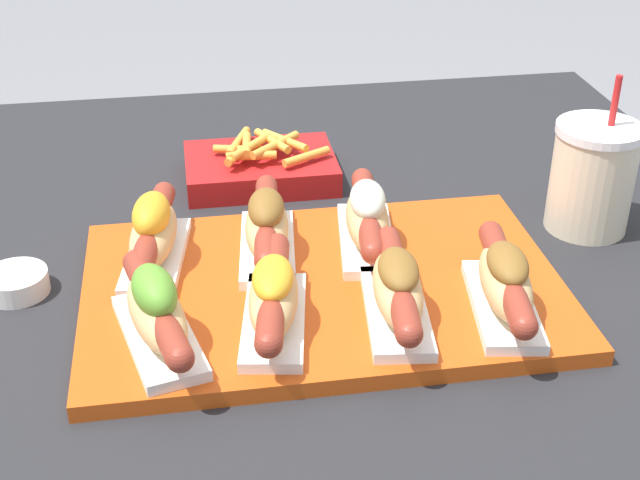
{
  "coord_description": "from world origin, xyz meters",
  "views": [
    {
      "loc": [
        -0.11,
        -0.9,
        1.24
      ],
      "look_at": [
        0.03,
        -0.09,
        0.76
      ],
      "focal_mm": 50.0,
      "sensor_mm": 36.0,
      "label": 1
    }
  ],
  "objects_px": {
    "serving_tray": "(323,289)",
    "sauce_bowl": "(16,282)",
    "hot_dog_3": "(505,282)",
    "hot_dog_5": "(267,226)",
    "hot_dog_6": "(367,218)",
    "drink_cup": "(592,177)",
    "hot_dog_4": "(153,233)",
    "hot_dog_2": "(397,289)",
    "hot_dog_1": "(273,297)",
    "hot_dog_0": "(156,311)",
    "fries_basket": "(261,167)"
  },
  "relations": [
    {
      "from": "drink_cup",
      "to": "hot_dog_2",
      "type": "bearing_deg",
      "value": -147.91
    },
    {
      "from": "hot_dog_6",
      "to": "drink_cup",
      "type": "bearing_deg",
      "value": 6.08
    },
    {
      "from": "sauce_bowl",
      "to": "fries_basket",
      "type": "distance_m",
      "value": 0.37
    },
    {
      "from": "hot_dog_4",
      "to": "hot_dog_6",
      "type": "xyz_separation_m",
      "value": [
        0.24,
        -0.0,
        -0.0
      ]
    },
    {
      "from": "hot_dog_4",
      "to": "hot_dog_5",
      "type": "distance_m",
      "value": 0.12
    },
    {
      "from": "hot_dog_4",
      "to": "hot_dog_6",
      "type": "height_order",
      "value": "hot_dog_4"
    },
    {
      "from": "hot_dog_6",
      "to": "hot_dog_2",
      "type": "bearing_deg",
      "value": -90.01
    },
    {
      "from": "sauce_bowl",
      "to": "hot_dog_5",
      "type": "bearing_deg",
      "value": 1.99
    },
    {
      "from": "hot_dog_4",
      "to": "sauce_bowl",
      "type": "relative_size",
      "value": 2.84
    },
    {
      "from": "hot_dog_6",
      "to": "sauce_bowl",
      "type": "height_order",
      "value": "hot_dog_6"
    },
    {
      "from": "sauce_bowl",
      "to": "drink_cup",
      "type": "bearing_deg",
      "value": 3.43
    },
    {
      "from": "hot_dog_4",
      "to": "hot_dog_5",
      "type": "bearing_deg",
      "value": -0.82
    },
    {
      "from": "hot_dog_5",
      "to": "hot_dog_2",
      "type": "bearing_deg",
      "value": -51.87
    },
    {
      "from": "serving_tray",
      "to": "hot_dog_0",
      "type": "height_order",
      "value": "hot_dog_0"
    },
    {
      "from": "hot_dog_1",
      "to": "hot_dog_4",
      "type": "xyz_separation_m",
      "value": [
        -0.12,
        0.14,
        0.0
      ]
    },
    {
      "from": "hot_dog_6",
      "to": "fries_basket",
      "type": "distance_m",
      "value": 0.24
    },
    {
      "from": "hot_dog_3",
      "to": "fries_basket",
      "type": "bearing_deg",
      "value": 119.14
    },
    {
      "from": "hot_dog_5",
      "to": "hot_dog_6",
      "type": "relative_size",
      "value": 1.0
    },
    {
      "from": "hot_dog_5",
      "to": "hot_dog_3",
      "type": "bearing_deg",
      "value": -34.11
    },
    {
      "from": "fries_basket",
      "to": "hot_dog_1",
      "type": "bearing_deg",
      "value": -93.79
    },
    {
      "from": "hot_dog_4",
      "to": "drink_cup",
      "type": "xyz_separation_m",
      "value": [
        0.52,
        0.03,
        0.01
      ]
    },
    {
      "from": "hot_dog_5",
      "to": "hot_dog_6",
      "type": "xyz_separation_m",
      "value": [
        0.11,
        0.0,
        0.0
      ]
    },
    {
      "from": "hot_dog_3",
      "to": "drink_cup",
      "type": "distance_m",
      "value": 0.25
    },
    {
      "from": "hot_dog_3",
      "to": "hot_dog_4",
      "type": "relative_size",
      "value": 1.0
    },
    {
      "from": "hot_dog_2",
      "to": "fries_basket",
      "type": "height_order",
      "value": "hot_dog_2"
    },
    {
      "from": "hot_dog_3",
      "to": "hot_dog_4",
      "type": "xyz_separation_m",
      "value": [
        -0.35,
        0.15,
        0.0
      ]
    },
    {
      "from": "hot_dog_3",
      "to": "hot_dog_4",
      "type": "height_order",
      "value": "hot_dog_4"
    },
    {
      "from": "hot_dog_2",
      "to": "drink_cup",
      "type": "xyz_separation_m",
      "value": [
        0.28,
        0.18,
        0.02
      ]
    },
    {
      "from": "hot_dog_4",
      "to": "hot_dog_0",
      "type": "bearing_deg",
      "value": -88.94
    },
    {
      "from": "hot_dog_0",
      "to": "sauce_bowl",
      "type": "distance_m",
      "value": 0.21
    },
    {
      "from": "hot_dog_5",
      "to": "hot_dog_6",
      "type": "height_order",
      "value": "hot_dog_6"
    },
    {
      "from": "hot_dog_0",
      "to": "sauce_bowl",
      "type": "bearing_deg",
      "value": 137.51
    },
    {
      "from": "hot_dog_6",
      "to": "drink_cup",
      "type": "relative_size",
      "value": 1.02
    },
    {
      "from": "hot_dog_6",
      "to": "sauce_bowl",
      "type": "bearing_deg",
      "value": -178.5
    },
    {
      "from": "serving_tray",
      "to": "hot_dog_1",
      "type": "height_order",
      "value": "hot_dog_1"
    },
    {
      "from": "serving_tray",
      "to": "hot_dog_3",
      "type": "bearing_deg",
      "value": -25.56
    },
    {
      "from": "hot_dog_3",
      "to": "fries_basket",
      "type": "height_order",
      "value": "hot_dog_3"
    },
    {
      "from": "serving_tray",
      "to": "sauce_bowl",
      "type": "relative_size",
      "value": 7.33
    },
    {
      "from": "sauce_bowl",
      "to": "serving_tray",
      "type": "bearing_deg",
      "value": -10.37
    },
    {
      "from": "hot_dog_1",
      "to": "hot_dog_2",
      "type": "distance_m",
      "value": 0.12
    },
    {
      "from": "fries_basket",
      "to": "hot_dog_0",
      "type": "bearing_deg",
      "value": -110.16
    },
    {
      "from": "hot_dog_0",
      "to": "fries_basket",
      "type": "relative_size",
      "value": 0.98
    },
    {
      "from": "hot_dog_1",
      "to": "drink_cup",
      "type": "distance_m",
      "value": 0.44
    },
    {
      "from": "hot_dog_3",
      "to": "hot_dog_5",
      "type": "bearing_deg",
      "value": 145.89
    },
    {
      "from": "serving_tray",
      "to": "hot_dog_3",
      "type": "xyz_separation_m",
      "value": [
        0.17,
        -0.08,
        0.04
      ]
    },
    {
      "from": "hot_dog_6",
      "to": "drink_cup",
      "type": "height_order",
      "value": "drink_cup"
    },
    {
      "from": "hot_dog_0",
      "to": "drink_cup",
      "type": "height_order",
      "value": "drink_cup"
    },
    {
      "from": "hot_dog_6",
      "to": "hot_dog_5",
      "type": "bearing_deg",
      "value": -179.67
    },
    {
      "from": "hot_dog_3",
      "to": "fries_basket",
      "type": "relative_size",
      "value": 0.99
    },
    {
      "from": "hot_dog_0",
      "to": "hot_dog_1",
      "type": "distance_m",
      "value": 0.11
    }
  ]
}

